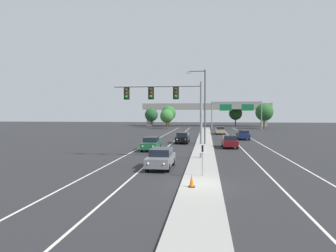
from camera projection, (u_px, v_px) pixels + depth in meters
ground_plane at (201, 186)px, 18.42m from camera, size 260.00×260.00×0.00m
median_island at (204, 150)px, 36.26m from camera, size 2.40×110.00×0.15m
lane_stripe_oncoming_center at (171, 144)px, 43.79m from camera, size 0.14×100.00×0.01m
lane_stripe_receding_center at (238, 145)px, 42.61m from camera, size 0.14×100.00×0.01m
edge_stripe_left at (148, 144)px, 44.21m from camera, size 0.14×100.00×0.01m
edge_stripe_right at (263, 145)px, 42.20m from camera, size 0.14×100.00×0.01m
overhead_signal_mast at (170, 101)px, 29.19m from camera, size 8.52×0.44×7.20m
median_sign_post at (203, 155)px, 20.69m from camera, size 0.60×0.10×2.20m
street_lamp_median at (203, 103)px, 40.77m from camera, size 2.58×0.28×10.00m
car_oncoming_grey at (161, 158)px, 24.38m from camera, size 1.88×4.49×1.58m
car_oncoming_green at (151, 143)px, 36.03m from camera, size 1.86×4.49×1.58m
car_oncoming_black at (183, 138)px, 44.80m from camera, size 1.89×4.50×1.58m
car_receding_darkred at (230, 141)px, 38.83m from camera, size 1.87×4.49×1.58m
car_receding_navy at (243, 135)px, 51.00m from camera, size 1.87×4.49×1.58m
car_receding_tan at (220, 130)px, 63.88m from camera, size 1.86×4.48×1.58m
traffic_cone_median_nose at (192, 181)px, 17.57m from camera, size 0.36×0.36×0.74m
highway_sign_gantry at (237, 106)px, 81.62m from camera, size 13.28×0.42×7.50m
overpass_bridge at (206, 109)px, 103.74m from camera, size 42.40×6.40×7.65m
tree_far_left_b at (167, 116)px, 85.67m from camera, size 3.78×3.78×5.47m
tree_far_right_b at (236, 113)px, 106.30m from camera, size 4.54×4.54×6.56m
tree_far_right_a at (264, 112)px, 86.15m from camera, size 4.93×4.93×7.13m
tree_far_left_c at (151, 115)px, 95.57m from camera, size 4.10×4.10×5.93m
tree_far_left_a at (169, 113)px, 97.94m from camera, size 4.62×4.62×6.69m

